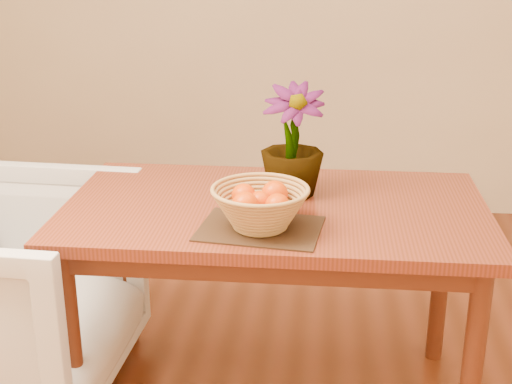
# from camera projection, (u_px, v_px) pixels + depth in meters

# --- Properties ---
(table) EXTENTS (1.40, 0.80, 0.75)m
(table) POSITION_uv_depth(u_px,v_px,m) (275.00, 229.00, 2.39)
(table) COLOR maroon
(table) RESTS_ON floor
(placemat) EXTENTS (0.40, 0.32, 0.01)m
(placemat) POSITION_uv_depth(u_px,v_px,m) (260.00, 229.00, 2.16)
(placemat) COLOR #351F13
(placemat) RESTS_ON table
(wicker_basket) EXTENTS (0.30, 0.30, 0.12)m
(wicker_basket) POSITION_uv_depth(u_px,v_px,m) (260.00, 209.00, 2.14)
(wicker_basket) COLOR tan
(wicker_basket) RESTS_ON placemat
(orange_pile) EXTENTS (0.18, 0.19, 0.08)m
(orange_pile) POSITION_uv_depth(u_px,v_px,m) (260.00, 200.00, 2.13)
(orange_pile) COLOR #FD5304
(orange_pile) RESTS_ON wicker_basket
(potted_plant) EXTENTS (0.22, 0.22, 0.38)m
(potted_plant) POSITION_uv_depth(u_px,v_px,m) (292.00, 141.00, 2.39)
(potted_plant) COLOR #214F16
(potted_plant) RESTS_ON table
(armchair) EXTENTS (0.83, 0.88, 0.86)m
(armchair) POSITION_uv_depth(u_px,v_px,m) (0.00, 285.00, 2.51)
(armchair) COLOR #7E6557
(armchair) RESTS_ON floor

